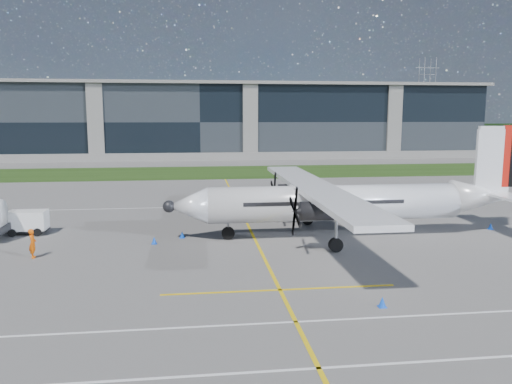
# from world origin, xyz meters

# --- Properties ---
(ground) EXTENTS (400.00, 400.00, 0.00)m
(ground) POSITION_xyz_m (0.00, 40.00, 0.00)
(ground) COLOR #64615F
(ground) RESTS_ON ground
(grass_strip) EXTENTS (400.00, 18.00, 0.04)m
(grass_strip) POSITION_xyz_m (0.00, 48.00, 0.02)
(grass_strip) COLOR #1F3A10
(grass_strip) RESTS_ON ground
(terminal_building) EXTENTS (120.00, 20.00, 15.00)m
(terminal_building) POSITION_xyz_m (0.00, 80.00, 7.50)
(terminal_building) COLOR black
(terminal_building) RESTS_ON ground
(tree_line) EXTENTS (400.00, 6.00, 6.00)m
(tree_line) POSITION_xyz_m (0.00, 140.00, 3.00)
(tree_line) COLOR black
(tree_line) RESTS_ON ground
(pylon_east) EXTENTS (9.00, 4.60, 30.00)m
(pylon_east) POSITION_xyz_m (85.00, 150.00, 15.00)
(pylon_east) COLOR gray
(pylon_east) RESTS_ON ground
(yellow_taxiway_centerline) EXTENTS (0.20, 70.00, 0.01)m
(yellow_taxiway_centerline) POSITION_xyz_m (3.00, 10.00, 0.01)
(yellow_taxiway_centerline) COLOR yellow
(yellow_taxiway_centerline) RESTS_ON ground
(white_lane_line) EXTENTS (90.00, 0.15, 0.01)m
(white_lane_line) POSITION_xyz_m (0.00, -14.00, 0.01)
(white_lane_line) COLOR white
(white_lane_line) RESTS_ON ground
(turboprop_aircraft) EXTENTS (25.89, 26.85, 8.05)m
(turboprop_aircraft) POSITION_xyz_m (9.73, 4.78, 4.03)
(turboprop_aircraft) COLOR white
(turboprop_aircraft) RESTS_ON ground
(baggage_tug) EXTENTS (2.94, 1.76, 1.76)m
(baggage_tug) POSITION_xyz_m (-13.63, 8.28, 0.88)
(baggage_tug) COLOR silver
(baggage_tug) RESTS_ON ground
(ground_crew_person) EXTENTS (0.78, 0.97, 2.10)m
(ground_crew_person) POSITION_xyz_m (-11.25, 1.62, 1.05)
(ground_crew_person) COLOR #F25907
(ground_crew_person) RESTS_ON ground
(safety_cone_nose_stbd) EXTENTS (0.36, 0.36, 0.50)m
(safety_cone_nose_stbd) POSITION_xyz_m (-2.17, 5.64, 0.25)
(safety_cone_nose_stbd) COLOR blue
(safety_cone_nose_stbd) RESTS_ON ground
(safety_cone_stbdwing) EXTENTS (0.36, 0.36, 0.50)m
(safety_cone_stbdwing) POSITION_xyz_m (6.84, 17.90, 0.25)
(safety_cone_stbdwing) COLOR blue
(safety_cone_stbdwing) RESTS_ON ground
(safety_cone_portwing) EXTENTS (0.36, 0.36, 0.50)m
(safety_cone_portwing) POSITION_xyz_m (7.30, -8.82, 0.25)
(safety_cone_portwing) COLOR blue
(safety_cone_portwing) RESTS_ON ground
(safety_cone_fwd) EXTENTS (0.36, 0.36, 0.50)m
(safety_cone_fwd) POSITION_xyz_m (-4.06, 4.16, 0.25)
(safety_cone_fwd) COLOR blue
(safety_cone_fwd) RESTS_ON ground
(safety_cone_tail) EXTENTS (0.36, 0.36, 0.50)m
(safety_cone_tail) POSITION_xyz_m (21.60, 5.49, 0.25)
(safety_cone_tail) COLOR blue
(safety_cone_tail) RESTS_ON ground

